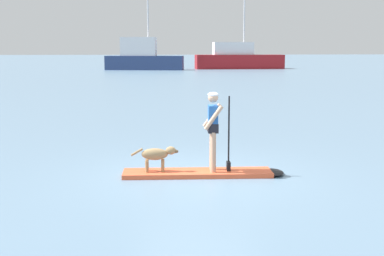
{
  "coord_description": "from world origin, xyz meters",
  "views": [
    {
      "loc": [
        -1.43,
        -10.93,
        2.78
      ],
      "look_at": [
        0.0,
        1.0,
        0.9
      ],
      "focal_mm": 48.14,
      "sensor_mm": 36.0,
      "label": 1
    }
  ],
  "objects": [
    {
      "name": "ground_plane",
      "position": [
        0.0,
        0.0,
        0.0
      ],
      "size": [
        400.0,
        400.0,
        0.0
      ],
      "primitive_type": "plane",
      "color": "slate"
    },
    {
      "name": "person_paddler",
      "position": [
        0.35,
        -0.03,
        1.11
      ],
      "size": [
        0.62,
        0.5,
        1.73
      ],
      "color": "tan",
      "rests_on": "paddleboard"
    },
    {
      "name": "dog",
      "position": [
        -0.88,
        0.06,
        0.47
      ],
      "size": [
        1.04,
        0.26,
        0.55
      ],
      "color": "#997A51",
      "rests_on": "paddleboard"
    },
    {
      "name": "moored_boat_far_port",
      "position": [
        0.21,
        55.15,
        1.54
      ],
      "size": [
        10.09,
        4.24,
        9.52
      ],
      "color": "navy",
      "rests_on": "ground_plane"
    },
    {
      "name": "paddleboard",
      "position": [
        0.23,
        -0.02,
        0.05
      ],
      "size": [
        3.58,
        0.94,
        0.1
      ],
      "color": "#E55933",
      "rests_on": "ground_plane"
    },
    {
      "name": "moored_boat_starboard",
      "position": [
        12.94,
        57.16,
        1.35
      ],
      "size": [
        11.75,
        2.77,
        9.22
      ],
      "color": "maroon",
      "rests_on": "ground_plane"
    }
  ]
}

